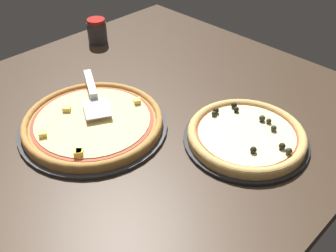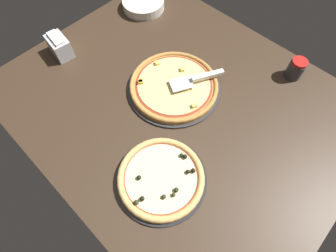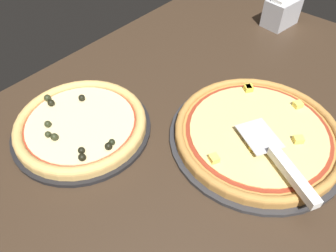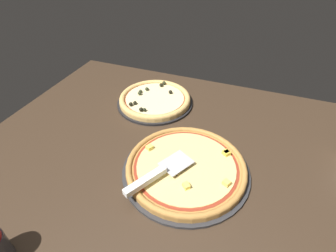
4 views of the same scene
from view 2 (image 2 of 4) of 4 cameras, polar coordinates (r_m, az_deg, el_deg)
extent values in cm
cube|color=#38281C|center=(116.72, 2.05, 5.19)|extent=(147.15, 119.40, 3.60)
cylinder|color=#2D2D30|center=(118.51, 1.26, 8.32)|extent=(41.77, 41.77, 1.00)
cylinder|color=#B77F3D|center=(117.46, 1.27, 8.71)|extent=(39.26, 39.26, 1.67)
torus|color=#B77F3D|center=(116.81, 1.28, 8.97)|extent=(39.26, 39.26, 1.97)
cylinder|color=maroon|center=(116.75, 1.28, 8.99)|extent=(34.12, 34.12, 0.15)
cylinder|color=#E5C67A|center=(116.65, 1.28, 9.03)|extent=(32.19, 32.19, 0.40)
cube|color=#F9E05B|center=(121.34, 3.16, 12.27)|extent=(2.80, 2.79, 1.37)
cube|color=yellow|center=(114.93, 3.80, 8.50)|extent=(3.07, 3.08, 1.37)
cube|color=#F9E05B|center=(109.48, 5.73, 4.44)|extent=(2.59, 2.68, 1.37)
cube|color=#F9E05B|center=(123.78, -2.39, 13.57)|extent=(2.69, 2.62, 1.37)
cube|color=yellow|center=(116.96, -5.95, 9.51)|extent=(2.58, 2.64, 1.37)
cube|color=yellow|center=(117.25, -6.05, 9.67)|extent=(2.73, 2.74, 1.37)
cylinder|color=black|center=(98.47, -1.53, -11.48)|extent=(33.85, 33.85, 1.00)
cylinder|color=#DBAD60|center=(97.25, -1.55, -11.25)|extent=(31.82, 31.82, 1.58)
torus|color=#DBAD60|center=(96.50, -1.56, -11.10)|extent=(31.82, 31.82, 2.49)
cylinder|color=#A33823|center=(96.43, -1.56, -11.08)|extent=(27.66, 27.66, 0.15)
cylinder|color=beige|center=(96.31, -1.56, -11.06)|extent=(26.09, 26.09, 0.40)
sphere|color=black|center=(98.14, 3.73, -6.65)|extent=(1.73, 1.73, 1.73)
sphere|color=#282D19|center=(93.84, 1.81, -13.72)|extent=(1.74, 1.74, 1.74)
sphere|color=black|center=(98.42, 2.96, -6.35)|extent=(1.49, 1.49, 1.49)
sphere|color=black|center=(93.45, -5.65, -15.45)|extent=(1.73, 1.73, 1.73)
sphere|color=#282D19|center=(93.33, -6.91, -16.17)|extent=(1.77, 1.77, 1.77)
sphere|color=#282D19|center=(93.51, 1.19, -14.73)|extent=(1.46, 1.46, 1.46)
sphere|color=black|center=(96.40, 5.52, -9.63)|extent=(1.72, 1.72, 1.72)
sphere|color=black|center=(95.70, -6.36, -11.08)|extent=(1.69, 1.69, 1.69)
sphere|color=#282D19|center=(93.26, -0.90, -15.14)|extent=(1.61, 1.61, 1.61)
sphere|color=black|center=(96.16, 4.33, -9.89)|extent=(1.57, 1.57, 1.57)
cube|color=#B7B7BC|center=(114.92, 2.91, 9.22)|extent=(10.97, 11.93, 0.24)
cube|color=white|center=(117.76, 8.63, 10.81)|extent=(8.94, 14.00, 2.00)
cylinder|color=silver|center=(159.69, -5.31, 24.32)|extent=(22.66, 22.66, 0.70)
cylinder|color=silver|center=(159.28, -5.34, 24.52)|extent=(22.66, 22.66, 0.70)
cylinder|color=silver|center=(158.87, -5.36, 24.72)|extent=(22.66, 22.66, 0.70)
cylinder|color=silver|center=(158.47, -5.38, 24.93)|extent=(22.66, 22.66, 0.70)
cylinder|color=silver|center=(158.06, -5.40, 25.14)|extent=(22.66, 22.66, 0.70)
cylinder|color=silver|center=(157.66, -5.43, 25.34)|extent=(22.66, 22.66, 0.70)
cylinder|color=silver|center=(157.26, -5.45, 25.55)|extent=(22.66, 22.66, 0.70)
cylinder|color=#333338|center=(133.47, 25.98, 10.96)|extent=(7.46, 7.46, 8.13)
cylinder|color=#B21E19|center=(130.31, 26.80, 12.28)|extent=(6.86, 6.86, 1.40)
cube|color=#B2B2B7|center=(139.52, -22.51, 15.69)|extent=(13.02, 9.41, 9.33)
cube|color=white|center=(136.20, -23.28, 17.22)|extent=(10.74, 5.68, 1.20)
camera|label=1|loc=(1.02, -61.12, 17.75)|focal=42.00mm
camera|label=3|loc=(0.81, 44.77, 18.13)|focal=35.00mm
camera|label=4|loc=(1.31, 19.81, 45.90)|focal=28.00mm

